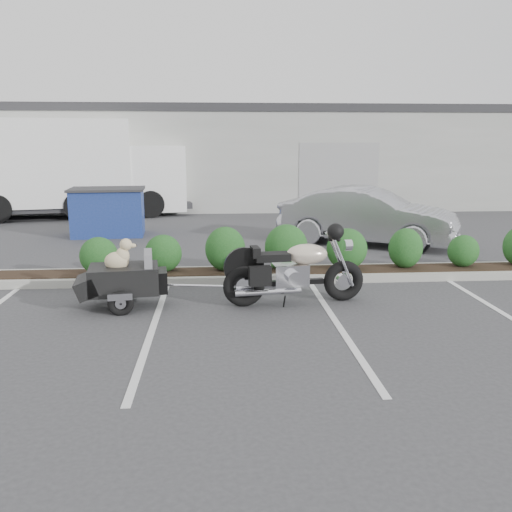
{
  "coord_description": "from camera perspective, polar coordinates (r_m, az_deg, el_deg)",
  "views": [
    {
      "loc": [
        -0.55,
        -8.1,
        2.64
      ],
      "look_at": [
        0.1,
        0.79,
        0.75
      ],
      "focal_mm": 38.0,
      "sensor_mm": 36.0,
      "label": 1
    }
  ],
  "objects": [
    {
      "name": "delivery_truck",
      "position": [
        20.53,
        -17.77,
        8.58
      ],
      "size": [
        7.72,
        3.78,
        3.39
      ],
      "rotation": [
        0.0,
        0.0,
        0.19
      ],
      "color": "white",
      "rests_on": "ground"
    },
    {
      "name": "planter_kerb",
      "position": [
        10.73,
        4.28,
        -1.9
      ],
      "size": [
        12.0,
        1.0,
        0.15
      ],
      "primitive_type": "cube",
      "color": "#9E9E93",
      "rests_on": "ground"
    },
    {
      "name": "pet_trailer",
      "position": [
        8.99,
        -13.81,
        -2.27
      ],
      "size": [
        1.93,
        1.09,
        1.14
      ],
      "rotation": [
        0.0,
        0.0,
        0.13
      ],
      "color": "black",
      "rests_on": "ground"
    },
    {
      "name": "dumpster",
      "position": [
        16.02,
        -15.3,
        4.54
      ],
      "size": [
        2.16,
        1.56,
        1.35
      ],
      "rotation": [
        0.0,
        0.0,
        0.08
      ],
      "color": "navy",
      "rests_on": "ground"
    },
    {
      "name": "building",
      "position": [
        25.11,
        -2.93,
        10.49
      ],
      "size": [
        26.0,
        10.0,
        4.0
      ],
      "primitive_type": "cube",
      "color": "#9EA099",
      "rests_on": "ground"
    },
    {
      "name": "sedan",
      "position": [
        14.38,
        11.67,
        4.14
      ],
      "size": [
        4.7,
        3.56,
        1.48
      ],
      "primitive_type": "imported",
      "rotation": [
        0.0,
        0.0,
        1.07
      ],
      "color": "#ACACB3",
      "rests_on": "ground"
    },
    {
      "name": "motorcycle",
      "position": [
        8.91,
        4.11,
        -1.62
      ],
      "size": [
        2.4,
        0.9,
        1.38
      ],
      "rotation": [
        0.0,
        0.0,
        0.13
      ],
      "color": "black",
      "rests_on": "ground"
    },
    {
      "name": "ground",
      "position": [
        8.54,
        -0.26,
        -6.04
      ],
      "size": [
        90.0,
        90.0,
        0.0
      ],
      "primitive_type": "plane",
      "color": "#38383A",
      "rests_on": "ground"
    }
  ]
}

